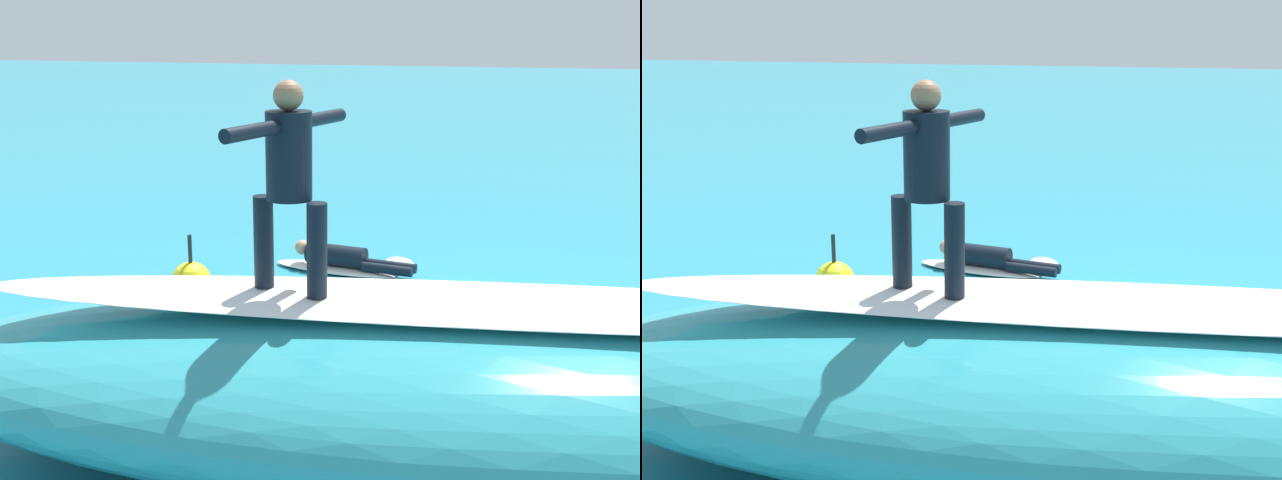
# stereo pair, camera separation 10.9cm
# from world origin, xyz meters

# --- Properties ---
(ground_plane) EXTENTS (120.00, 120.00, 0.00)m
(ground_plane) POSITION_xyz_m (0.00, 0.00, 0.00)
(ground_plane) COLOR teal
(wave_crest) EXTENTS (10.30, 4.65, 1.36)m
(wave_crest) POSITION_xyz_m (-0.19, 2.63, 0.68)
(wave_crest) COLOR teal
(wave_crest) RESTS_ON ground_plane
(wave_foam_lip) EXTENTS (8.51, 2.41, 0.08)m
(wave_foam_lip) POSITION_xyz_m (-0.19, 2.63, 1.40)
(wave_foam_lip) COLOR white
(wave_foam_lip) RESTS_ON wave_crest
(surfboard_riding) EXTENTS (1.87, 0.94, 0.08)m
(surfboard_riding) POSITION_xyz_m (1.48, 2.90, 1.40)
(surfboard_riding) COLOR #EAE5C6
(surfboard_riding) RESTS_ON wave_crest
(surfer_riding) EXTENTS (0.64, 1.54, 1.66)m
(surfer_riding) POSITION_xyz_m (1.48, 2.90, 2.41)
(surfer_riding) COLOR black
(surfer_riding) RESTS_ON surfboard_riding
(surfboard_paddling) EXTENTS (1.95, 0.76, 0.09)m
(surfboard_paddling) POSITION_xyz_m (2.45, -2.22, 0.04)
(surfboard_paddling) COLOR silver
(surfboard_paddling) RESTS_ON ground_plane
(surfer_paddling) EXTENTS (1.83, 0.53, 0.33)m
(surfer_paddling) POSITION_xyz_m (2.31, -2.21, 0.23)
(surfer_paddling) COLOR black
(surfer_paddling) RESTS_ON surfboard_paddling
(buoy_marker) EXTENTS (0.52, 0.52, 0.89)m
(buoy_marker) POSITION_xyz_m (3.93, -0.46, 0.27)
(buoy_marker) COLOR yellow
(buoy_marker) RESTS_ON ground_plane
(foam_patch_near) EXTENTS (0.63, 0.70, 0.13)m
(foam_patch_near) POSITION_xyz_m (1.59, -2.67, 0.06)
(foam_patch_near) COLOR white
(foam_patch_near) RESTS_ON ground_plane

